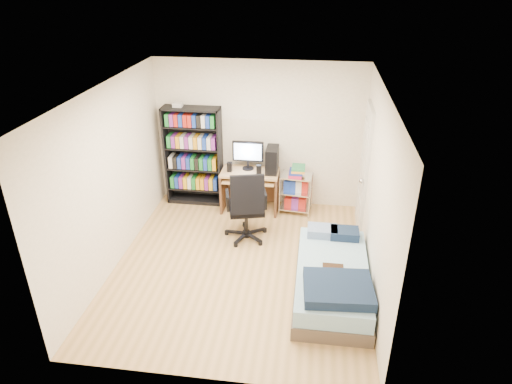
# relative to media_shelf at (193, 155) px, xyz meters

# --- Properties ---
(room) EXTENTS (3.58, 4.08, 2.58)m
(room) POSITION_rel_media_shelf_xyz_m (1.11, -1.84, 0.36)
(room) COLOR tan
(room) RESTS_ON ground
(media_shelf) EXTENTS (0.97, 0.32, 1.80)m
(media_shelf) POSITION_rel_media_shelf_xyz_m (0.00, 0.00, 0.00)
(media_shelf) COLOR black
(media_shelf) RESTS_ON room
(computer_desk) EXTENTS (0.96, 0.56, 1.21)m
(computer_desk) POSITION_rel_media_shelf_xyz_m (1.10, -0.13, -0.23)
(computer_desk) COLOR tan
(computer_desk) RESTS_ON room
(office_chair) EXTENTS (0.83, 0.83, 1.15)m
(office_chair) POSITION_rel_media_shelf_xyz_m (1.09, -1.12, -0.52)
(office_chair) COLOR black
(office_chair) RESTS_ON room
(wire_cart) EXTENTS (0.56, 0.43, 0.85)m
(wire_cart) POSITION_rel_media_shelf_xyz_m (1.79, -0.17, -0.33)
(wire_cart) COLOR silver
(wire_cart) RESTS_ON room
(bed) EXTENTS (0.93, 1.86, 0.53)m
(bed) POSITION_rel_media_shelf_xyz_m (2.38, -2.29, -0.65)
(bed) COLOR brown
(bed) RESTS_ON room
(door) EXTENTS (0.12, 0.80, 2.00)m
(door) POSITION_rel_media_shelf_xyz_m (2.84, -0.49, 0.11)
(door) COLOR silver
(door) RESTS_ON room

